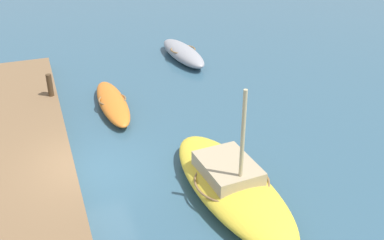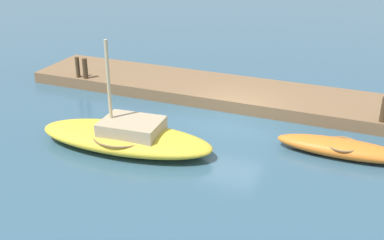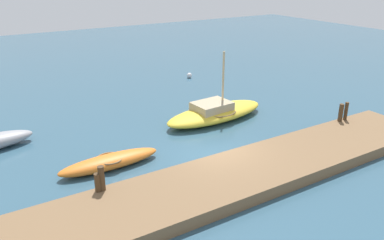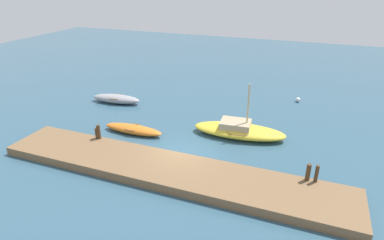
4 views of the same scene
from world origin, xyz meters
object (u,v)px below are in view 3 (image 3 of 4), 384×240
mooring_post_mid_east (341,113)px  mooring_post_east (346,111)px  rowboat_orange (110,162)px  marker_buoy (189,75)px  mooring_post_west (98,183)px  sailboat_yellow (215,112)px  mooring_post_mid_west (102,178)px

mooring_post_mid_east → mooring_post_east: (0.41, 0.00, 0.01)m
rowboat_orange → marker_buoy: rowboat_orange is taller
rowboat_orange → mooring_post_mid_east: size_ratio=4.69×
mooring_post_west → mooring_post_mid_east: 13.30m
sailboat_yellow → rowboat_orange: (-7.17, -2.31, -0.16)m
sailboat_yellow → mooring_post_mid_west: sailboat_yellow is taller
mooring_post_east → mooring_post_west: bearing=180.0°
mooring_post_west → marker_buoy: mooring_post_west is taller
mooring_post_west → mooring_post_mid_east: bearing=0.0°
mooring_post_east → marker_buoy: bearing=98.1°
mooring_post_mid_west → rowboat_orange: bearing=64.6°
mooring_post_mid_west → marker_buoy: bearing=48.5°
mooring_post_mid_west → marker_buoy: 17.64m
sailboat_yellow → mooring_post_mid_east: size_ratio=6.87×
sailboat_yellow → mooring_post_west: 9.70m
rowboat_orange → mooring_post_east: size_ratio=4.58×
sailboat_yellow → mooring_post_west: bearing=-155.3°
mooring_post_west → mooring_post_mid_east: mooring_post_mid_east is taller
mooring_post_west → marker_buoy: bearing=48.1°
mooring_post_west → mooring_post_east: mooring_post_east is taller
mooring_post_mid_west → mooring_post_mid_east: mooring_post_mid_west is taller
rowboat_orange → mooring_post_east: (12.41, -2.40, 0.71)m
mooring_post_west → mooring_post_east: size_ratio=0.73×
sailboat_yellow → marker_buoy: size_ratio=16.34×
rowboat_orange → mooring_post_mid_east: bearing=-11.6°
sailboat_yellow → mooring_post_mid_west: size_ratio=6.78×
mooring_post_west → mooring_post_mid_west: (0.16, 0.00, 0.13)m
mooring_post_mid_west → marker_buoy: size_ratio=2.41×
sailboat_yellow → mooring_post_east: (5.24, -4.71, 0.55)m
sailboat_yellow → mooring_post_east: sailboat_yellow is taller
sailboat_yellow → mooring_post_mid_east: 6.77m
mooring_post_mid_west → mooring_post_east: bearing=0.0°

